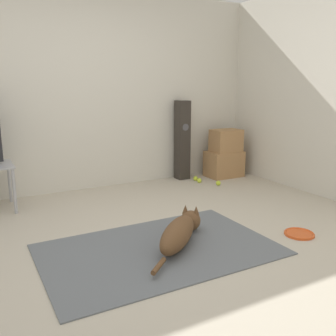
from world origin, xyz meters
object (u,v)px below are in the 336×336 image
object	(u,v)px
dog	(180,232)
tennis_ball_near_speaker	(196,178)
cardboard_box_upper	(226,141)
tennis_ball_loose_on_carpet	(218,183)
frisbee	(299,234)
tennis_ball_by_boxes	(199,180)
cardboard_box_lower	(224,164)
floor_speaker	(182,140)

from	to	relation	value
dog	tennis_ball_near_speaker	xyz separation A→B (m)	(1.32, 1.81, -0.10)
tennis_ball_near_speaker	cardboard_box_upper	bearing A→B (deg)	0.13
tennis_ball_loose_on_carpet	frisbee	bearing A→B (deg)	-101.61
dog	tennis_ball_near_speaker	bearing A→B (deg)	53.89
frisbee	tennis_ball_loose_on_carpet	world-z (taller)	tennis_ball_loose_on_carpet
dog	tennis_ball_by_boxes	world-z (taller)	dog
frisbee	tennis_ball_by_boxes	size ratio (longest dim) A/B	4.14
cardboard_box_lower	tennis_ball_by_boxes	distance (m)	0.57
dog	floor_speaker	size ratio (longest dim) A/B	0.73
frisbee	floor_speaker	world-z (taller)	floor_speaker
frisbee	floor_speaker	size ratio (longest dim) A/B	0.24
cardboard_box_lower	tennis_ball_near_speaker	distance (m)	0.54
dog	frisbee	xyz separation A→B (m)	(1.09, -0.33, -0.12)
floor_speaker	tennis_ball_near_speaker	bearing A→B (deg)	-62.85
dog	tennis_ball_by_boxes	size ratio (longest dim) A/B	12.56
cardboard_box_upper	dog	bearing A→B (deg)	-135.59
dog	floor_speaker	distance (m)	2.40
frisbee	floor_speaker	bearing A→B (deg)	87.02
dog	tennis_ball_loose_on_carpet	world-z (taller)	dog
frisbee	tennis_ball_near_speaker	size ratio (longest dim) A/B	4.14
cardboard_box_lower	floor_speaker	bearing A→B (deg)	163.32
cardboard_box_upper	tennis_ball_loose_on_carpet	bearing A→B (deg)	-136.64
floor_speaker	frisbee	bearing A→B (deg)	-92.98
frisbee	cardboard_box_lower	size ratio (longest dim) A/B	0.52
cardboard_box_upper	tennis_ball_loose_on_carpet	distance (m)	0.75
frisbee	tennis_ball_loose_on_carpet	distance (m)	1.81
cardboard_box_upper	cardboard_box_lower	bearing A→B (deg)	120.39
floor_speaker	tennis_ball_by_boxes	world-z (taller)	floor_speaker
floor_speaker	tennis_ball_loose_on_carpet	xyz separation A→B (m)	(0.24, -0.58, -0.54)
cardboard_box_upper	tennis_ball_loose_on_carpet	size ratio (longest dim) A/B	6.50
dog	tennis_ball_loose_on_carpet	xyz separation A→B (m)	(1.46, 1.44, -0.10)
tennis_ball_near_speaker	tennis_ball_loose_on_carpet	xyz separation A→B (m)	(0.14, -0.37, 0.00)
tennis_ball_near_speaker	frisbee	bearing A→B (deg)	-96.08
cardboard_box_lower	tennis_ball_loose_on_carpet	world-z (taller)	cardboard_box_lower
dog	floor_speaker	world-z (taller)	floor_speaker
dog	floor_speaker	xyz separation A→B (m)	(1.21, 2.02, 0.44)
cardboard_box_upper	tennis_ball_near_speaker	distance (m)	0.74
cardboard_box_upper	tennis_ball_by_boxes	bearing A→B (deg)	-167.16
frisbee	tennis_ball_by_boxes	bearing A→B (deg)	84.00
floor_speaker	tennis_ball_by_boxes	size ratio (longest dim) A/B	17.27
tennis_ball_near_speaker	cardboard_box_lower	bearing A→B (deg)	2.20
dog	tennis_ball_loose_on_carpet	size ratio (longest dim) A/B	12.56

